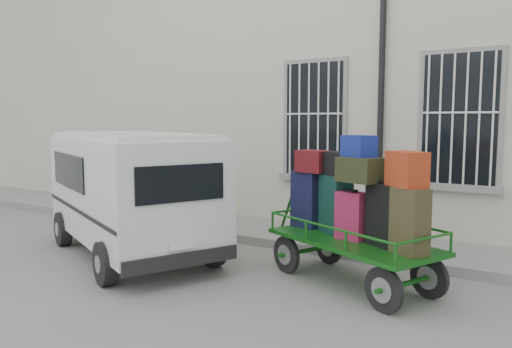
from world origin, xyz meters
The scene contains 5 objects.
ground centered at (0.00, 0.00, 0.00)m, with size 80.00×80.00×0.00m, color slate.
building centered at (0.00, 5.50, 3.00)m, with size 24.00×5.15×6.00m.
sidewalk centered at (0.00, 2.20, 0.07)m, with size 24.00×1.70×0.15m, color gray.
luggage_cart centered at (1.48, 0.29, 1.03)m, with size 2.82×1.97×2.03m.
van centered at (-2.18, -0.25, 1.16)m, with size 4.32×3.19×2.03m.
Camera 1 is at (3.88, -6.03, 2.22)m, focal length 35.00 mm.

